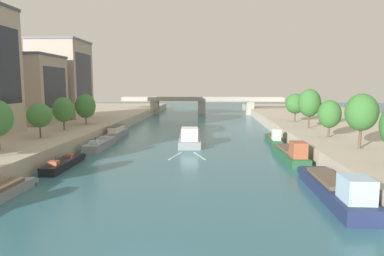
{
  "coord_description": "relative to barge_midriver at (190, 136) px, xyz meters",
  "views": [
    {
      "loc": [
        3.99,
        -17.21,
        10.66
      ],
      "look_at": [
        0.0,
        48.34,
        2.44
      ],
      "focal_mm": 31.95,
      "sensor_mm": 36.0,
      "label": 1
    }
  ],
  "objects": [
    {
      "name": "moored_boat_left_end",
      "position": [
        -15.09,
        -21.78,
        -0.47
      ],
      "size": [
        2.21,
        10.49,
        2.11
      ],
      "color": "black",
      "rests_on": "ground"
    },
    {
      "name": "tree_right_end_of_row",
      "position": [
        23.22,
        15.2,
        5.49
      ],
      "size": [
        4.45,
        4.45,
        6.46
      ],
      "color": "brown",
      "rests_on": "quay_right"
    },
    {
      "name": "quay_right",
      "position": [
        35.85,
        7.81,
        0.16
      ],
      "size": [
        36.0,
        170.0,
        2.34
      ],
      "primitive_type": "cube",
      "color": "#B2A893",
      "rests_on": "ground"
    },
    {
      "name": "bridge_far",
      "position": [
        0.32,
        61.35,
        3.04
      ],
      "size": [
        59.07,
        4.4,
        6.38
      ],
      "color": "#9E998E",
      "rests_on": "ground"
    },
    {
      "name": "tree_left_nearest",
      "position": [
        -22.83,
        6.87,
        5.26
      ],
      "size": [
        4.25,
        4.25,
        6.52
      ],
      "color": "brown",
      "rests_on": "quay_left"
    },
    {
      "name": "tree_left_second",
      "position": [
        -23.0,
        -12.32,
        4.95
      ],
      "size": [
        3.81,
        3.81,
        5.55
      ],
      "color": "brown",
      "rests_on": "quay_left"
    },
    {
      "name": "wake_behind_barge",
      "position": [
        0.51,
        -13.5,
        -0.99
      ],
      "size": [
        5.59,
        6.07,
        0.03
      ],
      "color": "#A5D1DB",
      "rests_on": "ground"
    },
    {
      "name": "building_left_corner",
      "position": [
        -34.69,
        7.55,
        8.78
      ],
      "size": [
        10.77,
        13.16,
        14.86
      ],
      "color": "#A89989",
      "rests_on": "quay_left"
    },
    {
      "name": "moored_boat_left_gap_after",
      "position": [
        -14.83,
        -7.75,
        -0.33
      ],
      "size": [
        2.61,
        12.37,
        2.4
      ],
      "color": "gray",
      "rests_on": "ground"
    },
    {
      "name": "building_left_far_end",
      "position": [
        -34.69,
        22.1,
        11.23
      ],
      "size": [
        12.44,
        13.21,
        19.75
      ],
      "color": "#A89989",
      "rests_on": "quay_left"
    },
    {
      "name": "moored_boat_left_near",
      "position": [
        -15.35,
        4.27,
        0.04
      ],
      "size": [
        2.1,
        10.89,
        2.51
      ],
      "color": "gray",
      "rests_on": "ground"
    },
    {
      "name": "tree_right_past_mid",
      "position": [
        23.7,
        -18.74,
        6.15
      ],
      "size": [
        4.12,
        4.12,
        7.27
      ],
      "color": "brown",
      "rests_on": "quay_right"
    },
    {
      "name": "tree_right_far",
      "position": [
        23.04,
        -8.54,
        5.08
      ],
      "size": [
        3.62,
        3.62,
        5.99
      ],
      "color": "brown",
      "rests_on": "quay_right"
    },
    {
      "name": "moored_boat_right_downstream",
      "position": [
        15.71,
        -0.52,
        -0.17
      ],
      "size": [
        2.05,
        10.68,
        2.89
      ],
      "color": "#235633",
      "rests_on": "ground"
    },
    {
      "name": "barge_midriver",
      "position": [
        0.0,
        0.0,
        0.0
      ],
      "size": [
        5.01,
        21.16,
        3.34
      ],
      "color": "gray",
      "rests_on": "ground"
    },
    {
      "name": "quay_left",
      "position": [
        -35.22,
        7.81,
        0.16
      ],
      "size": [
        36.0,
        170.0,
        2.34
      ],
      "primitive_type": "cube",
      "color": "#B2A893",
      "rests_on": "ground"
    },
    {
      "name": "tree_left_third",
      "position": [
        -23.5,
        -2.49,
        5.14
      ],
      "size": [
        3.96,
        3.96,
        6.1
      ],
      "color": "brown",
      "rests_on": "quay_left"
    },
    {
      "name": "moored_boat_right_second",
      "position": [
        15.91,
        -32.53,
        0.01
      ],
      "size": [
        3.11,
        15.4,
        3.35
      ],
      "color": "#1E284C",
      "rests_on": "ground"
    },
    {
      "name": "tree_right_third",
      "position": [
        23.08,
        3.29,
        6.26
      ],
      "size": [
        4.29,
        4.29,
        7.62
      ],
      "color": "brown",
      "rests_on": "quay_right"
    },
    {
      "name": "moored_boat_right_gap_after",
      "position": [
        15.57,
        -15.22,
        -0.07
      ],
      "size": [
        2.99,
        13.79,
        3.21
      ],
      "color": "#235633",
      "rests_on": "ground"
    }
  ]
}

